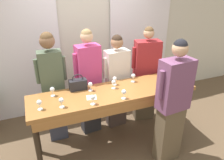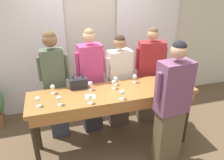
# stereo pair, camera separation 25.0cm
# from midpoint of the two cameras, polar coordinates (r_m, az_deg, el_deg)

# --- Properties ---
(ground_plane) EXTENTS (18.00, 18.00, 0.00)m
(ground_plane) POSITION_cam_midpoint_polar(r_m,az_deg,el_deg) (3.78, -1.60, -16.51)
(ground_plane) COLOR brown
(wall_back) EXTENTS (12.00, 0.06, 2.80)m
(wall_back) POSITION_cam_midpoint_polar(r_m,az_deg,el_deg) (4.41, -8.65, 10.33)
(wall_back) COLOR beige
(wall_back) RESTS_ON ground_plane
(curtain_panel_left) EXTENTS (1.35, 0.03, 2.69)m
(curtain_panel_left) POSITION_cam_midpoint_polar(r_m,az_deg,el_deg) (4.27, -24.01, 7.13)
(curtain_panel_left) COLOR white
(curtain_panel_left) RESTS_ON ground_plane
(curtain_panel_right) EXTENTS (1.35, 0.03, 2.69)m
(curtain_panel_right) POSITION_cam_midpoint_polar(r_m,az_deg,el_deg) (4.76, 5.73, 10.88)
(curtain_panel_right) COLOR white
(curtain_panel_right) RESTS_ON ground_plane
(tasting_bar) EXTENTS (2.45, 0.65, 1.01)m
(tasting_bar) POSITION_cam_midpoint_polar(r_m,az_deg,el_deg) (3.23, -1.66, -4.85)
(tasting_bar) COLOR #9E6633
(tasting_bar) RESTS_ON ground_plane
(wine_bottle) EXTENTS (0.08, 0.08, 0.35)m
(wine_bottle) POSITION_cam_midpoint_polar(r_m,az_deg,el_deg) (3.54, 13.47, 1.57)
(wine_bottle) COLOR black
(wine_bottle) RESTS_ON tasting_bar
(handbag) EXTENTS (0.26, 0.12, 0.25)m
(handbag) POSITION_cam_midpoint_polar(r_m,az_deg,el_deg) (3.26, -11.06, -1.14)
(handbag) COLOR #232328
(handbag) RESTS_ON tasting_bar
(wine_glass_front_left) EXTENTS (0.07, 0.07, 0.14)m
(wine_glass_front_left) POSITION_cam_midpoint_polar(r_m,az_deg,el_deg) (2.85, -7.58, -4.67)
(wine_glass_front_left) COLOR white
(wine_glass_front_left) RESTS_ON tasting_bar
(wine_glass_front_mid) EXTENTS (0.07, 0.07, 0.14)m
(wine_glass_front_mid) POSITION_cam_midpoint_polar(r_m,az_deg,el_deg) (3.17, -17.54, -2.49)
(wine_glass_front_mid) COLOR white
(wine_glass_front_mid) RESTS_ON tasting_bar
(wine_glass_front_right) EXTENTS (0.07, 0.07, 0.14)m
(wine_glass_front_right) POSITION_cam_midpoint_polar(r_m,az_deg,el_deg) (2.87, -15.56, -5.26)
(wine_glass_front_right) COLOR white
(wine_glass_front_right) RESTS_ON tasting_bar
(wine_glass_center_left) EXTENTS (0.07, 0.07, 0.14)m
(wine_glass_center_left) POSITION_cam_midpoint_polar(r_m,az_deg,el_deg) (3.34, -1.44, 0.21)
(wine_glass_center_left) COLOR white
(wine_glass_center_left) RESTS_ON tasting_bar
(wine_glass_center_mid) EXTENTS (0.07, 0.07, 0.14)m
(wine_glass_center_mid) POSITION_cam_midpoint_polar(r_m,az_deg,el_deg) (2.96, 0.69, -3.26)
(wine_glass_center_mid) COLOR white
(wine_glass_center_mid) RESTS_ON tasting_bar
(wine_glass_center_right) EXTENTS (0.07, 0.07, 0.14)m
(wine_glass_center_right) POSITION_cam_midpoint_polar(r_m,az_deg,el_deg) (3.23, -1.78, -0.70)
(wine_glass_center_right) COLOR white
(wine_glass_center_right) RESTS_ON tasting_bar
(wine_glass_back_left) EXTENTS (0.07, 0.07, 0.14)m
(wine_glass_back_left) POSITION_cam_midpoint_polar(r_m,az_deg,el_deg) (2.91, -20.86, -5.64)
(wine_glass_back_left) COLOR white
(wine_glass_back_left) RESTS_ON tasting_bar
(wine_glass_back_mid) EXTENTS (0.07, 0.07, 0.14)m
(wine_glass_back_mid) POSITION_cam_midpoint_polar(r_m,az_deg,el_deg) (3.39, 11.29, 0.10)
(wine_glass_back_mid) COLOR white
(wine_glass_back_mid) RESTS_ON tasting_bar
(wine_glass_back_right) EXTENTS (0.07, 0.07, 0.14)m
(wine_glass_back_right) POSITION_cam_midpoint_polar(r_m,az_deg,el_deg) (3.19, -7.92, -1.26)
(wine_glass_back_right) COLOR white
(wine_glass_back_right) RESTS_ON tasting_bar
(wine_glass_near_host) EXTENTS (0.07, 0.07, 0.14)m
(wine_glass_near_host) POSITION_cam_midpoint_polar(r_m,az_deg,el_deg) (3.44, 3.52, 0.98)
(wine_glass_near_host) COLOR white
(wine_glass_near_host) RESTS_ON tasting_bar
(napkin) EXTENTS (0.16, 0.16, 0.00)m
(napkin) POSITION_cam_midpoint_polar(r_m,az_deg,el_deg) (3.05, -7.70, -4.60)
(napkin) COLOR white
(napkin) RESTS_ON tasting_bar
(guest_olive_jacket) EXTENTS (0.46, 0.22, 1.83)m
(guest_olive_jacket) POSITION_cam_midpoint_polar(r_m,az_deg,el_deg) (3.53, -17.17, -1.56)
(guest_olive_jacket) COLOR #383D51
(guest_olive_jacket) RESTS_ON ground_plane
(guest_pink_top) EXTENTS (0.49, 0.27, 1.83)m
(guest_pink_top) POSITION_cam_midpoint_polar(r_m,az_deg,el_deg) (3.62, -8.02, -0.72)
(guest_pink_top) COLOR #28282D
(guest_pink_top) RESTS_ON ground_plane
(guest_cream_sweater) EXTENTS (0.51, 0.25, 1.70)m
(guest_cream_sweater) POSITION_cam_midpoint_polar(r_m,az_deg,el_deg) (3.77, -0.69, -0.40)
(guest_cream_sweater) COLOR #473833
(guest_cream_sweater) RESTS_ON ground_plane
(guest_striped_shirt) EXTENTS (0.55, 0.31, 1.78)m
(guest_striped_shirt) POSITION_cam_midpoint_polar(r_m,az_deg,el_deg) (3.99, 7.06, 1.23)
(guest_striped_shirt) COLOR brown
(guest_striped_shirt) RESTS_ON ground_plane
(host_pouring) EXTENTS (0.54, 0.28, 1.85)m
(host_pouring) POSITION_cam_midpoint_polar(r_m,az_deg,el_deg) (3.07, 13.27, -6.24)
(host_pouring) COLOR brown
(host_pouring) RESTS_ON ground_plane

